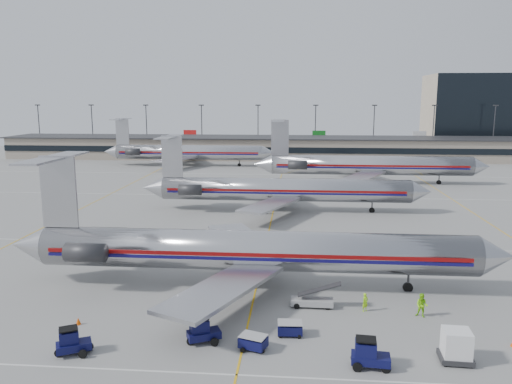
# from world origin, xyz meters

# --- Properties ---
(ground) EXTENTS (260.00, 260.00, 0.00)m
(ground) POSITION_xyz_m (0.00, 0.00, 0.00)
(ground) COLOR gray
(ground) RESTS_ON ground
(apron_markings) EXTENTS (160.00, 0.15, 0.02)m
(apron_markings) POSITION_xyz_m (0.00, 10.00, 0.01)
(apron_markings) COLOR silver
(apron_markings) RESTS_ON ground
(terminal) EXTENTS (162.00, 17.00, 6.25)m
(terminal) POSITION_xyz_m (0.00, 97.97, 3.16)
(terminal) COLOR gray
(terminal) RESTS_ON ground
(light_mast_row) EXTENTS (163.60, 0.40, 15.28)m
(light_mast_row) POSITION_xyz_m (0.00, 112.00, 8.58)
(light_mast_row) COLOR #38383D
(light_mast_row) RESTS_ON ground
(distant_building) EXTENTS (30.00, 20.00, 25.00)m
(distant_building) POSITION_xyz_m (62.00, 128.00, 12.50)
(distant_building) COLOR tan
(distant_building) RESTS_ON ground
(jet_foreground) EXTENTS (45.37, 26.72, 11.88)m
(jet_foreground) POSITION_xyz_m (-1.05, -3.09, 3.45)
(jet_foreground) COLOR #BCBCC1
(jet_foreground) RESTS_ON ground
(jet_second_row) EXTENTS (43.84, 25.81, 11.47)m
(jet_second_row) POSITION_xyz_m (0.82, 28.61, 3.33)
(jet_second_row) COLOR #BCBCC1
(jet_second_row) RESTS_ON ground
(jet_third_row) EXTENTS (47.09, 28.96, 12.88)m
(jet_third_row) POSITION_xyz_m (17.31, 55.67, 3.74)
(jet_third_row) COLOR #BCBCC1
(jet_third_row) RESTS_ON ground
(jet_back_row) EXTENTS (44.51, 27.38, 12.17)m
(jet_back_row) POSITION_xyz_m (-25.12, 79.81, 3.53)
(jet_back_row) COLOR #BCBCC1
(jet_back_row) RESTS_ON ground
(tug_left) EXTENTS (2.51, 2.02, 1.82)m
(tug_left) POSITION_xyz_m (-11.26, -16.30, 0.83)
(tug_left) COLOR #0A0C3B
(tug_left) RESTS_ON ground
(tug_center) EXTENTS (2.55, 1.99, 1.85)m
(tug_center) POSITION_xyz_m (-2.92, -13.95, 0.85)
(tug_center) COLOR #0A0C3B
(tug_center) RESTS_ON ground
(tug_right) EXTENTS (2.52, 1.43, 1.96)m
(tug_right) POSITION_xyz_m (8.20, -16.44, 0.89)
(tug_right) COLOR #0A0C3B
(tug_right) RESTS_ON ground
(cart_inner) EXTENTS (2.08, 1.74, 1.01)m
(cart_inner) POSITION_xyz_m (0.74, -14.68, 0.54)
(cart_inner) COLOR #0A0C3B
(cart_inner) RESTS_ON ground
(cart_outer) EXTENTS (1.81, 1.29, 1.00)m
(cart_outer) POSITION_xyz_m (3.19, -12.40, 0.53)
(cart_outer) COLOR #0A0C3B
(cart_outer) RESTS_ON ground
(uld_container) EXTENTS (2.14, 1.82, 2.16)m
(uld_container) POSITION_xyz_m (13.94, -15.23, 1.09)
(uld_container) COLOR #2D2D30
(uld_container) RESTS_ON ground
(belt_loader) EXTENTS (4.06, 1.32, 2.15)m
(belt_loader) POSITION_xyz_m (4.99, -7.21, 0.57)
(belt_loader) COLOR #9B9B9B
(belt_loader) RESTS_ON ground
(ramp_worker_near) EXTENTS (0.65, 0.61, 1.50)m
(ramp_worker_near) POSITION_xyz_m (9.13, -7.73, 0.75)
(ramp_worker_near) COLOR #9EF016
(ramp_worker_near) RESTS_ON ground
(ramp_worker_far) EXTENTS (1.15, 1.07, 1.90)m
(ramp_worker_far) POSITION_xyz_m (13.38, -8.47, 0.95)
(ramp_worker_far) COLOR #89E315
(ramp_worker_far) RESTS_ON ground
(cone_left) EXTENTS (0.40, 0.40, 0.54)m
(cone_left) POSITION_xyz_m (-12.77, -11.99, 0.27)
(cone_left) COLOR #E34F07
(cone_left) RESTS_ON ground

